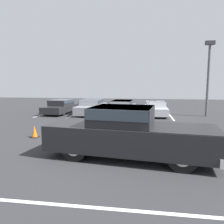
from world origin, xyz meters
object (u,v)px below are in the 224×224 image
light_post (209,71)px  wheel_stop_curb (150,110)px  pickup_truck (131,132)px  parked_sedan_c (122,107)px  parked_sedan_a (61,106)px  parked_sedan_b (92,106)px  traffic_cone (34,132)px  parked_sedan_d (156,108)px

light_post → wheel_stop_curb: light_post is taller
pickup_truck → parked_sedan_c: pickup_truck is taller
pickup_truck → parked_sedan_a: 12.67m
parked_sedan_b → traffic_cone: bearing=-4.7°
parked_sedan_d → traffic_cone: bearing=-37.1°
parked_sedan_c → traffic_cone: size_ratio=8.24×
pickup_truck → traffic_cone: pickup_truck is taller
wheel_stop_curb → light_post: bearing=-32.2°
parked_sedan_c → parked_sedan_d: bearing=96.9°
parked_sedan_d → light_post: size_ratio=0.71×
wheel_stop_curb → parked_sedan_a: bearing=-160.1°
pickup_truck → light_post: light_post is taller
parked_sedan_d → traffic_cone: (-6.30, -8.51, -0.34)m
parked_sedan_c → light_post: bearing=94.8°
parked_sedan_b → traffic_cone: (-0.92, -8.24, -0.40)m
pickup_truck → parked_sedan_c: size_ratio=1.25×
parked_sedan_a → wheel_stop_curb: size_ratio=2.26×
pickup_truck → parked_sedan_b: pickup_truck is taller
parked_sedan_c → parked_sedan_a: bearing=-87.5°
parked_sedan_b → parked_sedan_d: 5.38m
pickup_truck → parked_sedan_a: bearing=129.7°
parked_sedan_d → wheel_stop_curb: parked_sedan_d is taller
light_post → wheel_stop_curb: bearing=147.8°
parked_sedan_a → parked_sedan_d: parked_sedan_a is taller
parked_sedan_c → traffic_cone: (-3.51, -8.35, -0.37)m
parked_sedan_a → traffic_cone: size_ratio=7.53×
parked_sedan_a → traffic_cone: bearing=17.0°
pickup_truck → parked_sedan_d: pickup_truck is taller
pickup_truck → parked_sedan_d: (1.43, 10.76, -0.30)m
pickup_truck → parked_sedan_d: bearing=89.9°
pickup_truck → light_post: bearing=70.5°
pickup_truck → parked_sedan_b: bearing=118.0°
parked_sedan_a → pickup_truck: bearing=36.7°
parked_sedan_c → wheel_stop_curb: size_ratio=2.47×
pickup_truck → wheel_stop_curb: bearing=93.1°
wheel_stop_curb → pickup_truck: bearing=-94.3°
parked_sedan_a → parked_sedan_d: 8.20m
pickup_truck → traffic_cone: size_ratio=10.30×
traffic_cone → wheel_stop_curb: traffic_cone is taller
parked_sedan_a → parked_sedan_c: 5.41m
parked_sedan_d → traffic_cone: size_ratio=7.10×
traffic_cone → wheel_stop_curb: (5.89, 11.28, -0.20)m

